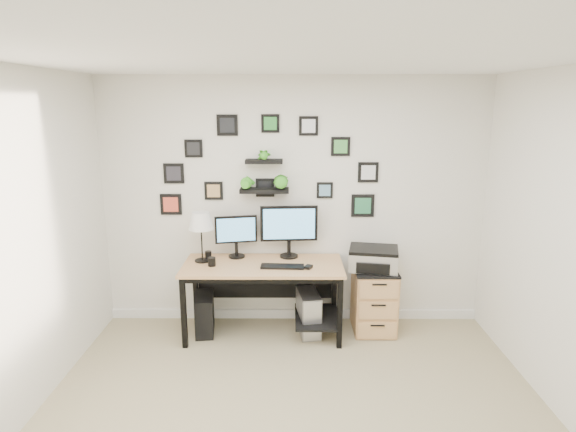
{
  "coord_description": "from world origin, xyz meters",
  "views": [
    {
      "loc": [
        -0.03,
        -2.94,
        2.34
      ],
      "look_at": [
        -0.06,
        1.83,
        1.2
      ],
      "focal_mm": 30.0,
      "sensor_mm": 36.0,
      "label": 1
    }
  ],
  "objects_px": {
    "mug": "(212,262)",
    "printer": "(373,258)",
    "table_lamp": "(201,222)",
    "pc_tower_grey": "(308,312)",
    "desk": "(267,275)",
    "monitor_left": "(236,233)",
    "monitor_right": "(289,227)",
    "file_cabinet": "(374,299)",
    "pc_tower_black": "(205,314)"
  },
  "relations": [
    {
      "from": "mug",
      "to": "printer",
      "type": "xyz_separation_m",
      "value": [
        1.62,
        0.15,
        -0.01
      ]
    },
    {
      "from": "table_lamp",
      "to": "pc_tower_grey",
      "type": "bearing_deg",
      "value": -3.75
    },
    {
      "from": "desk",
      "to": "monitor_left",
      "type": "height_order",
      "value": "monitor_left"
    },
    {
      "from": "printer",
      "to": "mug",
      "type": "bearing_deg",
      "value": -174.84
    },
    {
      "from": "monitor_left",
      "to": "table_lamp",
      "type": "xyz_separation_m",
      "value": [
        -0.34,
        -0.13,
        0.15
      ]
    },
    {
      "from": "monitor_right",
      "to": "monitor_left",
      "type": "bearing_deg",
      "value": -179.28
    },
    {
      "from": "pc_tower_grey",
      "to": "file_cabinet",
      "type": "distance_m",
      "value": 0.7
    },
    {
      "from": "pc_tower_grey",
      "to": "mug",
      "type": "bearing_deg",
      "value": -175.64
    },
    {
      "from": "monitor_right",
      "to": "printer",
      "type": "relative_size",
      "value": 1.09
    },
    {
      "from": "pc_tower_black",
      "to": "pc_tower_grey",
      "type": "xyz_separation_m",
      "value": [
        1.07,
        -0.0,
        0.02
      ]
    },
    {
      "from": "pc_tower_black",
      "to": "desk",
      "type": "bearing_deg",
      "value": -6.15
    },
    {
      "from": "monitor_left",
      "to": "file_cabinet",
      "type": "distance_m",
      "value": 1.59
    },
    {
      "from": "monitor_left",
      "to": "monitor_right",
      "type": "xyz_separation_m",
      "value": [
        0.55,
        0.01,
        0.07
      ]
    },
    {
      "from": "desk",
      "to": "monitor_right",
      "type": "bearing_deg",
      "value": 40.65
    },
    {
      "from": "table_lamp",
      "to": "printer",
      "type": "height_order",
      "value": "table_lamp"
    },
    {
      "from": "monitor_left",
      "to": "mug",
      "type": "relative_size",
      "value": 5.1
    },
    {
      "from": "mug",
      "to": "file_cabinet",
      "type": "bearing_deg",
      "value": 5.06
    },
    {
      "from": "pc_tower_black",
      "to": "printer",
      "type": "xyz_separation_m",
      "value": [
        1.73,
        0.07,
        0.58
      ]
    },
    {
      "from": "monitor_left",
      "to": "file_cabinet",
      "type": "bearing_deg",
      "value": -5.09
    },
    {
      "from": "mug",
      "to": "table_lamp",
      "type": "bearing_deg",
      "value": 129.3
    },
    {
      "from": "table_lamp",
      "to": "file_cabinet",
      "type": "height_order",
      "value": "table_lamp"
    },
    {
      "from": "file_cabinet",
      "to": "printer",
      "type": "distance_m",
      "value": 0.45
    },
    {
      "from": "pc_tower_black",
      "to": "pc_tower_grey",
      "type": "distance_m",
      "value": 1.07
    },
    {
      "from": "pc_tower_black",
      "to": "file_cabinet",
      "type": "bearing_deg",
      "value": -4.97
    },
    {
      "from": "monitor_left",
      "to": "monitor_right",
      "type": "height_order",
      "value": "monitor_right"
    },
    {
      "from": "monitor_left",
      "to": "printer",
      "type": "relative_size",
      "value": 0.82
    },
    {
      "from": "monitor_left",
      "to": "table_lamp",
      "type": "relative_size",
      "value": 0.86
    },
    {
      "from": "printer",
      "to": "pc_tower_black",
      "type": "bearing_deg",
      "value": -177.63
    },
    {
      "from": "desk",
      "to": "pc_tower_grey",
      "type": "distance_m",
      "value": 0.59
    },
    {
      "from": "desk",
      "to": "mug",
      "type": "distance_m",
      "value": 0.57
    },
    {
      "from": "monitor_left",
      "to": "table_lamp",
      "type": "bearing_deg",
      "value": -159.07
    },
    {
      "from": "table_lamp",
      "to": "pc_tower_black",
      "type": "xyz_separation_m",
      "value": [
        0.01,
        -0.07,
        -0.96
      ]
    },
    {
      "from": "desk",
      "to": "printer",
      "type": "xyz_separation_m",
      "value": [
        1.08,
        0.06,
        0.15
      ]
    },
    {
      "from": "mug",
      "to": "desk",
      "type": "bearing_deg",
      "value": 9.22
    },
    {
      "from": "monitor_right",
      "to": "pc_tower_black",
      "type": "bearing_deg",
      "value": -166.75
    },
    {
      "from": "table_lamp",
      "to": "mug",
      "type": "relative_size",
      "value": 5.9
    },
    {
      "from": "file_cabinet",
      "to": "printer",
      "type": "height_order",
      "value": "printer"
    },
    {
      "from": "desk",
      "to": "mug",
      "type": "height_order",
      "value": "mug"
    },
    {
      "from": "desk",
      "to": "monitor_right",
      "type": "xyz_separation_m",
      "value": [
        0.22,
        0.19,
        0.45
      ]
    },
    {
      "from": "monitor_left",
      "to": "pc_tower_grey",
      "type": "height_order",
      "value": "monitor_left"
    },
    {
      "from": "mug",
      "to": "pc_tower_black",
      "type": "bearing_deg",
      "value": 145.04
    },
    {
      "from": "file_cabinet",
      "to": "monitor_right",
      "type": "bearing_deg",
      "value": 171.36
    },
    {
      "from": "desk",
      "to": "printer",
      "type": "height_order",
      "value": "printer"
    },
    {
      "from": "monitor_right",
      "to": "pc_tower_grey",
      "type": "bearing_deg",
      "value": -45.64
    },
    {
      "from": "file_cabinet",
      "to": "printer",
      "type": "bearing_deg",
      "value": 177.74
    },
    {
      "from": "monitor_left",
      "to": "mug",
      "type": "bearing_deg",
      "value": -128.51
    },
    {
      "from": "table_lamp",
      "to": "pc_tower_black",
      "type": "distance_m",
      "value": 0.96
    },
    {
      "from": "pc_tower_black",
      "to": "printer",
      "type": "bearing_deg",
      "value": -4.91
    },
    {
      "from": "mug",
      "to": "file_cabinet",
      "type": "distance_m",
      "value": 1.72
    },
    {
      "from": "desk",
      "to": "monitor_left",
      "type": "xyz_separation_m",
      "value": [
        -0.32,
        0.19,
        0.38
      ]
    }
  ]
}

